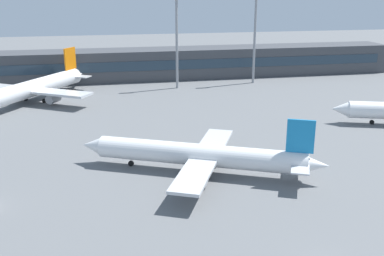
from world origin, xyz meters
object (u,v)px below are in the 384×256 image
(airplane_far, at_px, (27,90))
(floodlight_tower_east, at_px, (177,35))
(airplane_near, at_px, (198,155))
(floodlight_tower_west, at_px, (255,26))

(airplane_far, distance_m, floodlight_tower_east, 41.28)
(airplane_near, bearing_deg, floodlight_tower_east, 83.04)
(airplane_near, height_order, floodlight_tower_east, floodlight_tower_east)
(floodlight_tower_west, xyz_separation_m, floodlight_tower_east, (-23.09, -2.52, -1.63))
(airplane_far, height_order, floodlight_tower_east, floodlight_tower_east)
(airplane_far, xyz_separation_m, floodlight_tower_east, (38.23, 10.84, 11.18))
(airplane_near, relative_size, airplane_far, 0.87)
(floodlight_tower_west, bearing_deg, floodlight_tower_east, -173.78)
(airplane_far, bearing_deg, airplane_near, -57.66)
(floodlight_tower_west, bearing_deg, airplane_far, -167.71)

